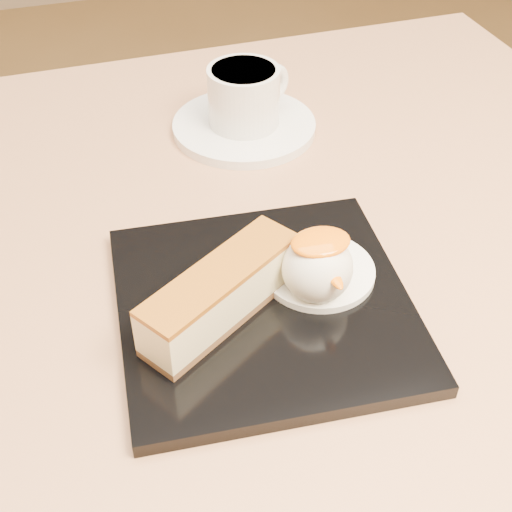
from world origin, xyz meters
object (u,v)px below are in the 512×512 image
object	(u,v)px
cheesecake	(221,293)
ice_cream_scoop	(317,268)
saucer	(244,126)
coffee_cup	(245,95)
table	(285,367)
dessert_plate	(264,306)

from	to	relation	value
cheesecake	ice_cream_scoop	world-z (taller)	ice_cream_scoop
saucer	coffee_cup	bearing A→B (deg)	23.95
table	coffee_cup	world-z (taller)	coffee_cup
ice_cream_scoop	cheesecake	bearing A→B (deg)	180.00
ice_cream_scoop	coffee_cup	distance (m)	0.27
ice_cream_scoop	coffee_cup	world-z (taller)	coffee_cup
saucer	cheesecake	bearing A→B (deg)	-110.61
coffee_cup	ice_cream_scoop	bearing A→B (deg)	-119.59
dessert_plate	saucer	world-z (taller)	dessert_plate
table	dessert_plate	world-z (taller)	dessert_plate
table	cheesecake	world-z (taller)	cheesecake
cheesecake	coffee_cup	xyz separation A→B (m)	(0.10, 0.27, 0.01)
coffee_cup	table	bearing A→B (deg)	-120.12
dessert_plate	cheesecake	size ratio (longest dim) A/B	1.62
table	cheesecake	distance (m)	0.22
cheesecake	coffee_cup	distance (m)	0.28
saucer	coffee_cup	xyz separation A→B (m)	(0.00, 0.00, 0.04)
ice_cream_scoop	saucer	distance (m)	0.27
dessert_plate	saucer	distance (m)	0.27
cheesecake	ice_cream_scoop	size ratio (longest dim) A/B	2.53
table	dessert_plate	size ratio (longest dim) A/B	3.64
table	ice_cream_scoop	size ratio (longest dim) A/B	14.86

